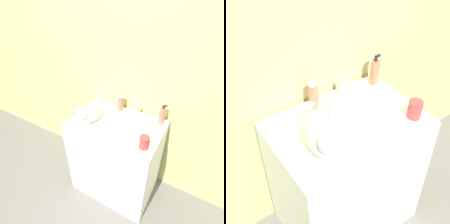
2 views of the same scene
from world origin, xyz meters
TOP-DOWN VIEW (x-y plane):
  - ground_plane at (0.00, 0.00)m, footprint 8.00×8.00m
  - wall_back at (0.00, 0.61)m, footprint 6.00×0.05m
  - vanity_cabinet at (0.00, 0.28)m, footprint 0.82×0.58m
  - sink_basin at (0.11, 0.28)m, footprint 0.36×0.36m
  - faucet at (0.11, 0.47)m, footprint 0.15×0.08m
  - cat at (-0.22, 0.18)m, footprint 0.17×0.35m
  - soap_bottle at (0.34, 0.48)m, footprint 0.06×0.05m
  - spray_bottle at (-0.08, 0.49)m, footprint 0.06×0.06m
  - cup at (0.32, 0.12)m, footprint 0.08×0.08m

SIDE VIEW (x-z plane):
  - ground_plane at x=0.00m, z-range 0.00..0.00m
  - vanity_cabinet at x=0.00m, z-range 0.00..0.89m
  - sink_basin at x=0.11m, z-range 0.89..0.94m
  - cup at x=0.32m, z-range 0.89..0.99m
  - faucet at x=0.11m, z-range 0.88..1.02m
  - soap_bottle at x=0.34m, z-range 0.88..1.07m
  - spray_bottle at x=-0.08m, z-range 0.89..1.08m
  - cat at x=-0.22m, z-range 0.88..1.09m
  - wall_back at x=0.00m, z-range 0.00..2.50m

